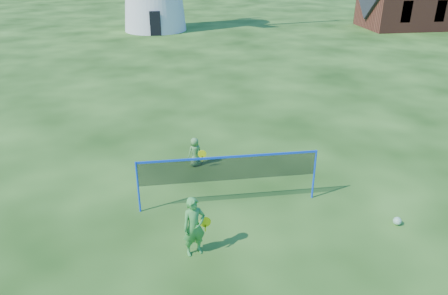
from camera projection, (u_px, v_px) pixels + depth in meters
ground at (220, 202)px, 12.46m from camera, size 220.00×220.00×0.00m
badminton_net at (229, 169)px, 11.86m from camera, size 5.05×0.05×1.55m
player_girl at (194, 227)px, 10.05m from camera, size 0.74×0.52×1.53m
player_boy at (195, 152)px, 14.33m from camera, size 0.65×0.49×1.00m
play_ball at (397, 221)px, 11.39m from camera, size 0.22×0.22×0.22m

